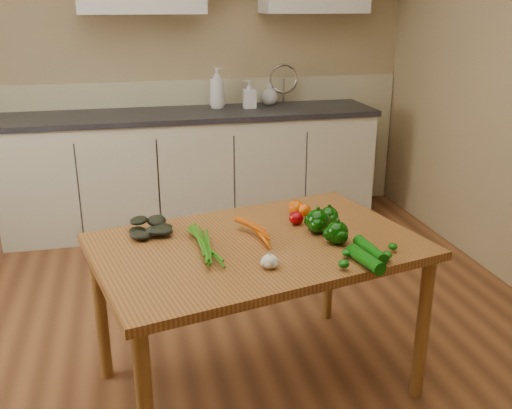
{
  "coord_description": "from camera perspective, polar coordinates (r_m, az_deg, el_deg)",
  "views": [
    {
      "loc": [
        -0.28,
        -2.11,
        1.69
      ],
      "look_at": [
        0.28,
        0.3,
        0.8
      ],
      "focal_mm": 40.0,
      "sensor_mm": 36.0,
      "label": 1
    }
  ],
  "objects": [
    {
      "name": "tomato_a",
      "position": [
        2.61,
        4.06,
        -1.37
      ],
      "size": [
        0.07,
        0.07,
        0.06
      ],
      "primitive_type": "ellipsoid",
      "color": "#870207",
      "rests_on": "table"
    },
    {
      "name": "zucchini_a",
      "position": [
        2.34,
        11.34,
        -4.44
      ],
      "size": [
        0.07,
        0.21,
        0.05
      ],
      "primitive_type": "cylinder",
      "rotation": [
        1.57,
        0.0,
        0.08
      ],
      "color": "#074A07",
      "rests_on": "table"
    },
    {
      "name": "leafy_greens",
      "position": [
        2.53,
        -10.65,
        -1.94
      ],
      "size": [
        0.19,
        0.17,
        0.1
      ],
      "primitive_type": null,
      "color": "black",
      "rests_on": "table"
    },
    {
      "name": "zucchini_b",
      "position": [
        2.24,
        10.9,
        -5.4
      ],
      "size": [
        0.09,
        0.2,
        0.05
      ],
      "primitive_type": "cylinder",
      "rotation": [
        1.57,
        0.0,
        0.19
      ],
      "color": "#074A07",
      "rests_on": "table"
    },
    {
      "name": "tomato_c",
      "position": [
        2.71,
        4.85,
        -0.56
      ],
      "size": [
        0.07,
        0.07,
        0.06
      ],
      "primitive_type": "ellipsoid",
      "color": "#D04C05",
      "rests_on": "table"
    },
    {
      "name": "garlic_bulb",
      "position": [
        2.19,
        1.39,
        -5.72
      ],
      "size": [
        0.07,
        0.07,
        0.06
      ],
      "primitive_type": "ellipsoid",
      "color": "silver",
      "rests_on": "table"
    },
    {
      "name": "soap_bottle_b",
      "position": [
        4.51,
        -0.65,
        10.99
      ],
      "size": [
        0.11,
        0.1,
        0.21
      ],
      "primitive_type": "imported",
      "rotation": [
        0.0,
        0.0,
        4.62
      ],
      "color": "silver",
      "rests_on": "counter_run"
    },
    {
      "name": "soap_bottle_a",
      "position": [
        4.51,
        -3.91,
        11.57
      ],
      "size": [
        0.16,
        0.16,
        0.31
      ],
      "primitive_type": "imported",
      "rotation": [
        0.0,
        0.0,
        1.13
      ],
      "color": "silver",
      "rests_on": "counter_run"
    },
    {
      "name": "soap_bottle_c",
      "position": [
        4.65,
        1.34,
        11.0
      ],
      "size": [
        0.17,
        0.17,
        0.17
      ],
      "primitive_type": "imported",
      "rotation": [
        0.0,
        0.0,
        5.94
      ],
      "color": "silver",
      "rests_on": "counter_run"
    },
    {
      "name": "pepper_a",
      "position": [
        2.52,
        6.19,
        -1.66
      ],
      "size": [
        0.11,
        0.11,
        0.11
      ],
      "primitive_type": "sphere",
      "color": "#053102",
      "rests_on": "table"
    },
    {
      "name": "room",
      "position": [
        2.35,
        -6.02,
        8.76
      ],
      "size": [
        4.04,
        5.04,
        2.64
      ],
      "color": "brown",
      "rests_on": "ground"
    },
    {
      "name": "tomato_b",
      "position": [
        2.73,
        4.04,
        -0.32
      ],
      "size": [
        0.08,
        0.08,
        0.07
      ],
      "primitive_type": "ellipsoid",
      "color": "#D04C05",
      "rests_on": "table"
    },
    {
      "name": "table",
      "position": [
        2.45,
        0.18,
        -5.53
      ],
      "size": [
        1.51,
        1.15,
        0.72
      ],
      "rotation": [
        0.0,
        0.0,
        0.23
      ],
      "color": "brown",
      "rests_on": "ground"
    },
    {
      "name": "pepper_b",
      "position": [
        2.61,
        7.31,
        -1.2
      ],
      "size": [
        0.09,
        0.09,
        0.09
      ],
      "primitive_type": "sphere",
      "color": "#053102",
      "rests_on": "table"
    },
    {
      "name": "carrot_bunch",
      "position": [
        2.41,
        -1.5,
        -3.02
      ],
      "size": [
        0.29,
        0.24,
        0.07
      ],
      "primitive_type": null,
      "rotation": [
        0.0,
        0.0,
        0.23
      ],
      "color": "#C44E04",
      "rests_on": "table"
    },
    {
      "name": "counter_run",
      "position": [
        4.5,
        -6.26,
        3.68
      ],
      "size": [
        2.84,
        0.64,
        1.14
      ],
      "color": "beige",
      "rests_on": "ground"
    },
    {
      "name": "pepper_c",
      "position": [
        2.42,
        8.11,
        -2.82
      ],
      "size": [
        0.1,
        0.1,
        0.1
      ],
      "primitive_type": "sphere",
      "color": "#053102",
      "rests_on": "table"
    }
  ]
}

